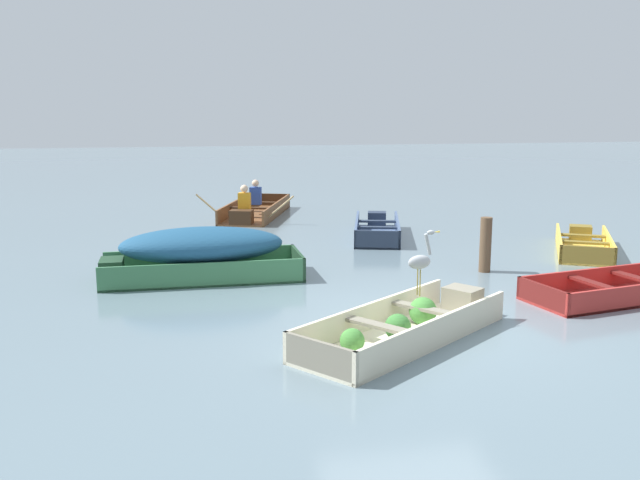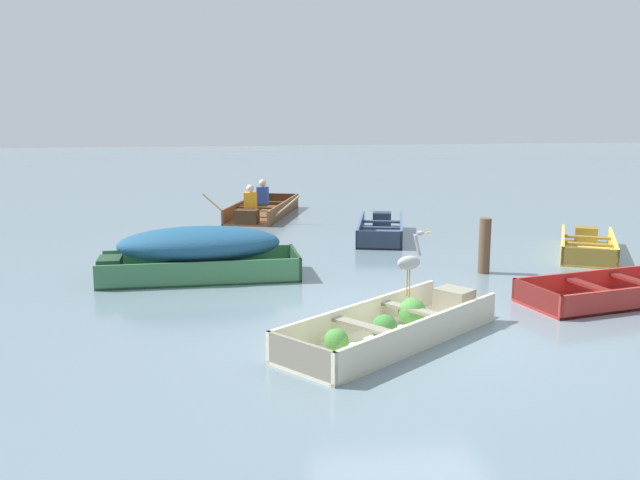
% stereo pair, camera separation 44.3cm
% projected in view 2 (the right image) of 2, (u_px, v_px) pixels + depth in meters
% --- Properties ---
extents(ground_plane, '(80.00, 80.00, 0.00)m').
position_uv_depth(ground_plane, '(413.00, 322.00, 9.30)').
color(ground_plane, slate).
extents(dinghy_cream_foreground, '(3.10, 2.73, 0.40)m').
position_uv_depth(dinghy_cream_foreground, '(395.00, 326.00, 8.66)').
color(dinghy_cream_foreground, beige).
rests_on(dinghy_cream_foreground, ground).
extents(skiff_green_near_moored, '(3.22, 1.24, 0.85)m').
position_uv_depth(skiff_green_near_moored, '(198.00, 249.00, 11.59)').
color(skiff_green_near_moored, '#387047').
rests_on(skiff_green_near_moored, ground).
extents(skiff_yellow_mid_moored, '(1.99, 2.65, 0.35)m').
position_uv_depth(skiff_yellow_mid_moored, '(587.00, 247.00, 13.60)').
color(skiff_yellow_mid_moored, '#E5BC47').
rests_on(skiff_yellow_mid_moored, ground).
extents(skiff_red_far_moored, '(2.93, 1.61, 0.34)m').
position_uv_depth(skiff_red_far_moored, '(622.00, 292.00, 10.35)').
color(skiff_red_far_moored, '#AD2D28').
rests_on(skiff_red_far_moored, ground).
extents(skiff_slate_blue_outer_moored, '(1.58, 2.82, 0.37)m').
position_uv_depth(skiff_slate_blue_outer_moored, '(381.00, 230.00, 15.30)').
color(skiff_slate_blue_outer_moored, '#475B7F').
rests_on(skiff_slate_blue_outer_moored, ground).
extents(rowboat_wooden_brown_with_crew, '(2.60, 3.54, 0.93)m').
position_uv_depth(rowboat_wooden_brown_with_crew, '(261.00, 210.00, 17.93)').
color(rowboat_wooden_brown_with_crew, brown).
rests_on(rowboat_wooden_brown_with_crew, ground).
extents(heron_on_dinghy, '(0.46, 0.21, 0.84)m').
position_uv_depth(heron_on_dinghy, '(410.00, 261.00, 8.98)').
color(heron_on_dinghy, olive).
rests_on(heron_on_dinghy, dinghy_cream_foreground).
extents(mooring_post, '(0.20, 0.20, 0.93)m').
position_uv_depth(mooring_post, '(485.00, 246.00, 11.93)').
color(mooring_post, brown).
rests_on(mooring_post, ground).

